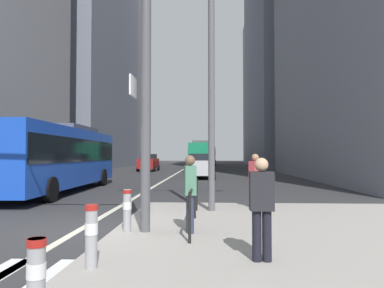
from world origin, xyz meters
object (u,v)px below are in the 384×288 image
(traffic_signal_gantry, at_px, (41,54))
(pedestrian_waiting, at_px, (190,190))
(city_bus_blue_oncoming, at_px, (59,155))
(city_bus_red_distant, at_px, (207,155))
(bollard_front, at_px, (36,276))
(street_lamp_post, at_px, (211,44))
(city_bus_red_receding, at_px, (200,155))
(car_receding_far, at_px, (198,164))
(car_receding_near, at_px, (202,166))
(car_oncoming_mid, at_px, (149,162))
(pedestrian_far, at_px, (255,178))
(pedestrian_walking, at_px, (262,204))
(bollard_left, at_px, (91,233))
(bollard_right, at_px, (127,208))

(traffic_signal_gantry, distance_m, pedestrian_waiting, 4.59)
(city_bus_blue_oncoming, height_order, traffic_signal_gantry, traffic_signal_gantry)
(city_bus_red_distant, distance_m, bollard_front, 58.99)
(city_bus_red_distant, bearing_deg, street_lamp_post, -89.68)
(city_bus_red_receding, distance_m, city_bus_red_distant, 21.08)
(city_bus_red_receding, distance_m, street_lamp_post, 30.88)
(car_receding_far, bearing_deg, city_bus_red_receding, 89.80)
(city_bus_red_distant, bearing_deg, bollard_front, -91.51)
(city_bus_blue_oncoming, relative_size, car_receding_near, 2.61)
(street_lamp_post, relative_size, pedestrian_waiting, 4.74)
(car_oncoming_mid, distance_m, car_receding_near, 13.65)
(car_receding_near, height_order, car_receding_far, same)
(city_bus_red_distant, distance_m, pedestrian_far, 51.13)
(city_bus_red_distant, distance_m, pedestrian_waiting, 54.78)
(traffic_signal_gantry, xyz_separation_m, street_lamp_post, (3.90, 2.99, 1.12))
(car_receding_far, distance_m, pedestrian_walking, 26.75)
(car_oncoming_mid, height_order, bollard_left, car_oncoming_mid)
(car_receding_near, distance_m, bollard_front, 24.02)
(street_lamp_post, xyz_separation_m, pedestrian_waiting, (-0.50, -3.05, -4.20))
(traffic_signal_gantry, bearing_deg, car_receding_near, 80.54)
(bollard_left, bearing_deg, city_bus_red_receding, 88.74)
(street_lamp_post, bearing_deg, city_bus_red_distant, 90.32)
(city_bus_blue_oncoming, bearing_deg, street_lamp_post, -40.04)
(bollard_front, bearing_deg, car_oncoming_mid, 97.98)
(car_oncoming_mid, height_order, car_receding_near, same)
(city_bus_blue_oncoming, xyz_separation_m, pedestrian_far, (8.93, -5.68, -0.72))
(pedestrian_waiting, bearing_deg, bollard_right, 178.70)
(car_oncoming_mid, distance_m, pedestrian_walking, 34.77)
(city_bus_red_receding, height_order, pedestrian_far, city_bus_red_receding)
(city_bus_red_receding, bearing_deg, pedestrian_far, -85.31)
(city_bus_red_distant, xyz_separation_m, traffic_signal_gantry, (-3.62, -54.72, 2.32))
(city_bus_blue_oncoming, bearing_deg, pedestrian_walking, -53.93)
(car_receding_far, xyz_separation_m, pedestrian_waiting, (0.59, -24.68, 0.10))
(car_oncoming_mid, xyz_separation_m, bollard_left, (5.05, -34.39, -0.31))
(street_lamp_post, distance_m, bollard_left, 7.42)
(city_bus_red_receding, xyz_separation_m, car_receding_near, (0.45, -13.91, -0.85))
(city_bus_red_receding, xyz_separation_m, pedestrian_far, (2.47, -30.03, -0.72))
(car_receding_far, distance_m, bollard_left, 27.17)
(car_receding_far, relative_size, street_lamp_post, 0.56)
(city_bus_red_receding, xyz_separation_m, bollard_left, (-0.80, -36.19, -1.16))
(city_bus_red_distant, xyz_separation_m, pedestrian_far, (1.69, -51.09, -0.72))
(city_bus_red_distant, bearing_deg, car_oncoming_mid, -106.14)
(bollard_left, xyz_separation_m, pedestrian_far, (3.26, 6.16, 0.44))
(city_bus_blue_oncoming, bearing_deg, bollard_left, -64.41)
(bollard_left, bearing_deg, traffic_signal_gantry, 128.98)
(street_lamp_post, xyz_separation_m, pedestrian_walking, (0.76, -5.05, -4.22))
(street_lamp_post, bearing_deg, traffic_signal_gantry, -142.59)
(city_bus_red_distant, bearing_deg, city_bus_red_receding, -92.10)
(car_oncoming_mid, bearing_deg, bollard_front, -82.02)
(traffic_signal_gantry, distance_m, street_lamp_post, 5.04)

